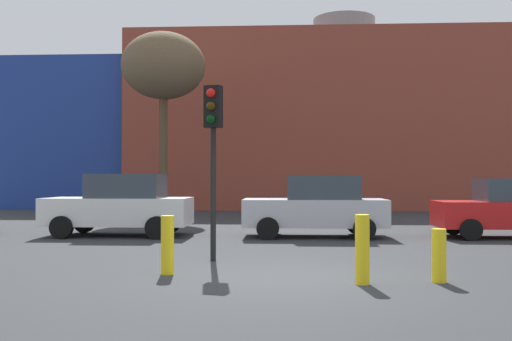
{
  "coord_description": "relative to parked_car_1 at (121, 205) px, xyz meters",
  "views": [
    {
      "loc": [
        0.01,
        -10.42,
        1.76
      ],
      "look_at": [
        -1.06,
        9.56,
        2.04
      ],
      "focal_mm": 40.98,
      "sensor_mm": 36.0,
      "label": 1
    }
  ],
  "objects": [
    {
      "name": "bollard_yellow_0",
      "position": [
        6.38,
        -7.93,
        -0.37
      ],
      "size": [
        0.24,
        0.24,
        1.16
      ],
      "primitive_type": "cylinder",
      "color": "yellow",
      "rests_on": "ground_plane"
    },
    {
      "name": "ground_plane",
      "position": [
        5.12,
        -7.33,
        -0.95
      ],
      "size": [
        200.0,
        200.0,
        0.0
      ],
      "primitive_type": "plane",
      "color": "#2D3033"
    },
    {
      "name": "bollard_yellow_1",
      "position": [
        2.93,
        -7.1,
        -0.41
      ],
      "size": [
        0.24,
        0.24,
        1.08
      ],
      "primitive_type": "cylinder",
      "color": "yellow",
      "rests_on": "ground_plane"
    },
    {
      "name": "parked_car_3",
      "position": [
        11.71,
        -0.0,
        -0.07
      ],
      "size": [
        4.08,
        2.0,
        1.77
      ],
      "rotation": [
        0.0,
        0.0,
        3.14
      ],
      "color": "red",
      "rests_on": "ground_plane"
    },
    {
      "name": "bare_tree_0",
      "position": [
        -0.45,
        8.25,
        5.84
      ],
      "size": [
        3.78,
        3.78,
        8.38
      ],
      "color": "brown",
      "rests_on": "ground_plane"
    },
    {
      "name": "bollard_yellow_2",
      "position": [
        7.71,
        -7.67,
        -0.49
      ],
      "size": [
        0.24,
        0.24,
        0.91
      ],
      "primitive_type": "cylinder",
      "color": "yellow",
      "rests_on": "ground_plane"
    },
    {
      "name": "parked_car_1",
      "position": [
        0.0,
        0.0,
        0.0
      ],
      "size": [
        4.4,
        2.15,
        1.91
      ],
      "rotation": [
        0.0,
        0.0,
        3.14
      ],
      "color": "white",
      "rests_on": "ground_plane"
    },
    {
      "name": "traffic_light_island",
      "position": [
        3.54,
        -5.35,
        1.82
      ],
      "size": [
        0.41,
        0.4,
        3.75
      ],
      "rotation": [
        0.0,
        0.0,
        -1.81
      ],
      "color": "black",
      "rests_on": "ground_plane"
    },
    {
      "name": "building_backdrop",
      "position": [
        8.84,
        20.52,
        3.98
      ],
      "size": [
        41.44,
        12.62,
        12.2
      ],
      "color": "brown",
      "rests_on": "ground_plane"
    },
    {
      "name": "parked_car_2",
      "position": [
        6.02,
        -0.0,
        -0.02
      ],
      "size": [
        4.29,
        2.1,
        1.86
      ],
      "rotation": [
        0.0,
        0.0,
        3.14
      ],
      "color": "silver",
      "rests_on": "ground_plane"
    }
  ]
}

